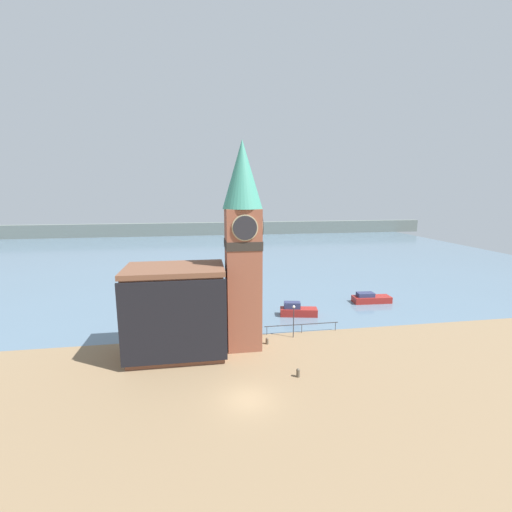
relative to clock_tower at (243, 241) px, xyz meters
The scene contains 11 objects.
ground_plane 15.43m from the clock_tower, 95.16° to the right, with size 160.00×160.00×0.00m, color #846B4C.
water 63.72m from the clock_tower, 90.83° to the left, with size 160.00×120.00×0.00m.
far_shoreline 103.05m from the clock_tower, 90.51° to the left, with size 180.00×3.00×5.00m.
pier_railing 13.22m from the clock_tower, 17.98° to the left, with size 9.16×0.08×1.09m.
clock_tower is the anchor object (origin of this frame).
pier_building 9.96m from the clock_tower, behind, with size 9.99×6.59×9.33m.
boat_near 16.07m from the clock_tower, 44.07° to the left, with size 5.26×2.64×1.92m.
boat_far 26.74m from the clock_tower, 29.43° to the left, with size 5.85×2.34×1.59m.
mooring_bollard_near 11.56m from the clock_tower, ahead, with size 0.34×0.34×0.75m.
mooring_bollard_far 14.01m from the clock_tower, 60.52° to the right, with size 0.34×0.34×0.83m.
lamp_post 10.84m from the clock_tower, 11.78° to the left, with size 0.32×0.32×3.89m.
Camera 1 is at (-3.32, -25.15, 16.64)m, focal length 24.00 mm.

